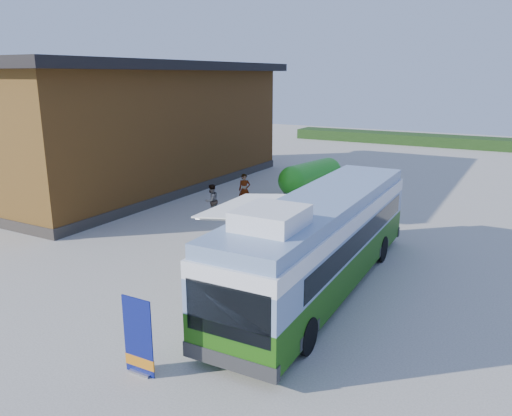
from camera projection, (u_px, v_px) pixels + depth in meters
The scene contains 10 objects.
ground at pixel (177, 269), 17.96m from camera, with size 100.00×100.00×0.00m, color #BCB7AD.
barn at pixel (139, 128), 30.41m from camera, with size 9.60×21.20×7.50m.
hedge at pixel (501, 144), 46.11m from camera, with size 40.00×3.00×1.00m, color #264419.
bus at pixel (321, 239), 15.86m from camera, with size 2.68×11.71×3.59m.
awning at pixel (254, 201), 16.92m from camera, with size 2.45×3.93×0.49m.
banner at pixel (139, 344), 11.48m from camera, with size 0.84×0.19×1.93m.
picnic_table at pixel (248, 223), 21.38m from camera, with size 1.49×1.32×0.84m.
person_a at pixel (245, 190), 26.46m from camera, with size 0.62×0.41×1.70m, color #999999.
person_b at pixel (212, 201), 24.36m from camera, with size 0.79×0.61×1.62m, color #999999.
slurry_tanker at pixel (311, 177), 28.32m from camera, with size 2.25×5.39×2.01m.
Camera 1 is at (10.66, -13.26, 6.79)m, focal length 35.00 mm.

